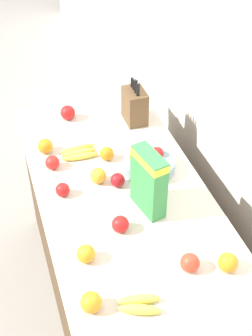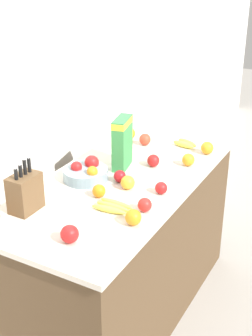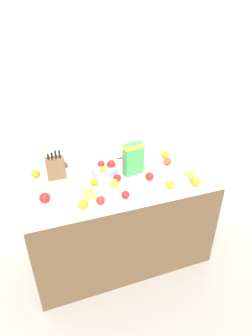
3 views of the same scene
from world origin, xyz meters
The scene contains 21 objects.
ground_plane centered at (0.00, 0.00, 0.00)m, with size 14.00×14.00×0.00m, color gray.
wall_back centered at (0.00, 0.60, 1.30)m, with size 9.00×0.06×2.60m.
counter centered at (0.00, 0.00, 0.46)m, with size 1.69×0.77×0.93m.
knife_block centered at (-0.53, 0.24, 1.02)m, with size 0.16×0.11×0.30m.
cereal_box centered at (0.15, 0.08, 1.09)m, with size 0.20×0.11×0.30m.
fruit_bowl centered at (-0.09, 0.17, 0.97)m, with size 0.25×0.25×0.12m.
banana_bunch_left centered at (0.62, -0.13, 0.94)m, with size 0.12×0.17×0.04m.
banana_bunch_right centered at (-0.32, -0.13, 0.94)m, with size 0.11×0.19×0.03m.
apple_rear centered at (-0.03, -0.01, 0.96)m, with size 0.07×0.07×0.07m, color #A31419.
apple_rightmost centered at (0.24, -0.08, 0.96)m, with size 0.07×0.07×0.07m, color red.
apple_near_bananas centered at (0.52, 0.12, 0.96)m, with size 0.08×0.08×0.08m, color red.
apple_middle centered at (-0.65, -0.11, 0.97)m, with size 0.08×0.08×0.08m, color red.
apple_front centered at (-0.05, -0.27, 0.96)m, with size 0.07×0.07×0.07m, color red.
apple_by_knife_block centered at (-0.25, -0.27, 0.96)m, with size 0.07×0.07×0.07m, color red.
orange_mid_left centered at (-0.09, -0.09, 0.96)m, with size 0.08×0.08×0.08m, color orange.
orange_front_left centered at (0.57, -0.29, 0.97)m, with size 0.08×0.08×0.08m, color orange.
orange_by_cereal centered at (0.56, 0.26, 0.96)m, with size 0.08×0.08×0.08m, color orange.
orange_front_center centered at (-0.70, 0.30, 0.96)m, with size 0.08×0.08×0.08m, color orange.
orange_back_center centered at (-0.39, -0.28, 0.96)m, with size 0.08×0.08×0.08m, color orange.
orange_front_right centered at (-0.24, 0.00, 0.96)m, with size 0.07×0.07×0.07m, color orange.
orange_near_bowl centered at (0.35, -0.26, 0.96)m, with size 0.08×0.08×0.08m, color orange.
Camera 3 is at (-0.61, -1.86, 2.16)m, focal length 28.00 mm.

